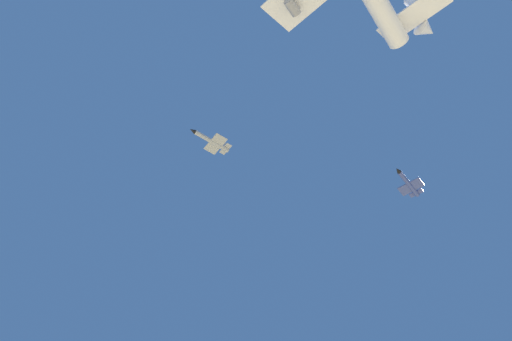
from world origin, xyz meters
TOP-DOWN VIEW (x-y plane):
  - chase_jet_lead at (-79.86, -3.39)m, footprint 13.85×11.58m
  - chase_jet_right_wing at (-13.70, -9.00)m, footprint 15.11×9.06m

SIDE VIEW (x-z plane):
  - chase_jet_lead at x=-79.86m, z-range 134.41..138.41m
  - chase_jet_right_wing at x=-13.70m, z-range 142.81..146.81m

